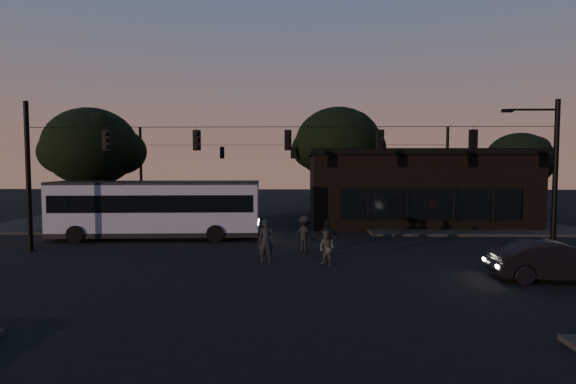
{
  "coord_description": "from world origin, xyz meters",
  "views": [
    {
      "loc": [
        0.54,
        -18.1,
        4.37
      ],
      "look_at": [
        0.0,
        4.0,
        3.0
      ],
      "focal_mm": 28.0,
      "sensor_mm": 36.0,
      "label": 1
    }
  ],
  "objects_px": {
    "pedestrian_b": "(327,248)",
    "car": "(555,261)",
    "building": "(411,186)",
    "bus": "(157,207)",
    "pedestrian_c": "(327,238)",
    "pedestrian_d": "(305,234)",
    "pedestrian_a": "(266,241)"
  },
  "relations": [
    {
      "from": "pedestrian_b",
      "to": "pedestrian_d",
      "type": "bearing_deg",
      "value": 146.5
    },
    {
      "from": "pedestrian_a",
      "to": "pedestrian_b",
      "type": "relative_size",
      "value": 1.25
    },
    {
      "from": "bus",
      "to": "car",
      "type": "distance_m",
      "value": 20.16
    },
    {
      "from": "building",
      "to": "pedestrian_a",
      "type": "height_order",
      "value": "building"
    },
    {
      "from": "car",
      "to": "pedestrian_d",
      "type": "distance_m",
      "value": 10.73
    },
    {
      "from": "building",
      "to": "bus",
      "type": "relative_size",
      "value": 1.27
    },
    {
      "from": "car",
      "to": "pedestrian_a",
      "type": "relative_size",
      "value": 2.4
    },
    {
      "from": "bus",
      "to": "pedestrian_b",
      "type": "height_order",
      "value": "bus"
    },
    {
      "from": "pedestrian_b",
      "to": "pedestrian_d",
      "type": "height_order",
      "value": "pedestrian_d"
    },
    {
      "from": "pedestrian_d",
      "to": "pedestrian_c",
      "type": "bearing_deg",
      "value": 177.14
    },
    {
      "from": "car",
      "to": "pedestrian_b",
      "type": "distance_m",
      "value": 8.7
    },
    {
      "from": "building",
      "to": "bus",
      "type": "height_order",
      "value": "building"
    },
    {
      "from": "pedestrian_d",
      "to": "car",
      "type": "bearing_deg",
      "value": -167.62
    },
    {
      "from": "pedestrian_d",
      "to": "bus",
      "type": "bearing_deg",
      "value": 18.51
    },
    {
      "from": "pedestrian_d",
      "to": "pedestrian_b",
      "type": "bearing_deg",
      "value": 148.94
    },
    {
      "from": "bus",
      "to": "pedestrian_d",
      "type": "bearing_deg",
      "value": -27.21
    },
    {
      "from": "bus",
      "to": "pedestrian_d",
      "type": "distance_m",
      "value": 9.49
    },
    {
      "from": "bus",
      "to": "pedestrian_c",
      "type": "bearing_deg",
      "value": -30.09
    },
    {
      "from": "building",
      "to": "pedestrian_a",
      "type": "distance_m",
      "value": 17.48
    },
    {
      "from": "pedestrian_c",
      "to": "bus",
      "type": "bearing_deg",
      "value": -27.19
    },
    {
      "from": "car",
      "to": "pedestrian_b",
      "type": "xyz_separation_m",
      "value": [
        -8.39,
        2.3,
        0.01
      ]
    },
    {
      "from": "pedestrian_b",
      "to": "pedestrian_a",
      "type": "bearing_deg",
      "value": -154.18
    },
    {
      "from": "bus",
      "to": "pedestrian_c",
      "type": "xyz_separation_m",
      "value": [
        9.69,
        -4.86,
        -1.03
      ]
    },
    {
      "from": "pedestrian_a",
      "to": "pedestrian_b",
      "type": "bearing_deg",
      "value": -17.28
    },
    {
      "from": "car",
      "to": "pedestrian_d",
      "type": "relative_size",
      "value": 2.55
    },
    {
      "from": "bus",
      "to": "pedestrian_a",
      "type": "relative_size",
      "value": 6.31
    },
    {
      "from": "pedestrian_c",
      "to": "pedestrian_b",
      "type": "bearing_deg",
      "value": 85.32
    },
    {
      "from": "building",
      "to": "car",
      "type": "bearing_deg",
      "value": -86.24
    },
    {
      "from": "pedestrian_b",
      "to": "car",
      "type": "bearing_deg",
      "value": 24.5
    },
    {
      "from": "pedestrian_b",
      "to": "building",
      "type": "bearing_deg",
      "value": 103.96
    },
    {
      "from": "building",
      "to": "car",
      "type": "xyz_separation_m",
      "value": [
        1.13,
        -17.25,
        -1.95
      ]
    },
    {
      "from": "car",
      "to": "pedestrian_d",
      "type": "xyz_separation_m",
      "value": [
        -9.3,
        5.35,
        0.14
      ]
    }
  ]
}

